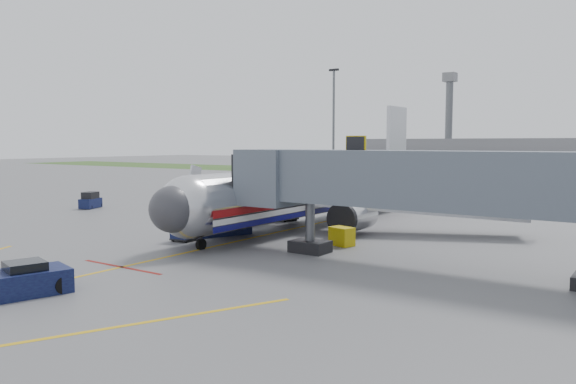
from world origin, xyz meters
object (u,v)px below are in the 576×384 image
Objects in this scene: pushback_tug at (26,281)px; ramp_worker at (197,201)px; airliner at (315,191)px; baggage_tug at (90,201)px; belt_loader at (222,227)px.

ramp_worker is (-14.99, 26.15, 0.29)m from pushback_tug.
pushback_tug is at bearing -87.91° from airliner.
pushback_tug is at bearing -87.82° from ramp_worker.
belt_loader reaches higher than baggage_tug.
airliner reaches higher than belt_loader.
ramp_worker is at bearing 24.98° from baggage_tug.
airliner is 19.98× the size of ramp_worker.
airliner is 7.20× the size of belt_loader.
ramp_worker reaches higher than pushback_tug.
belt_loader is at bearing -12.59° from baggage_tug.
belt_loader is 2.78× the size of ramp_worker.
belt_loader is at bearing -67.05° from ramp_worker.
pushback_tug is 0.78× the size of belt_loader.
baggage_tug is at bearing 177.33° from ramp_worker.
pushback_tug is (0.92, -25.06, -2.05)m from airliner.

